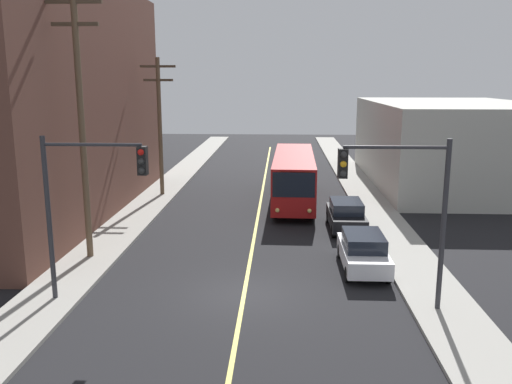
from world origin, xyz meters
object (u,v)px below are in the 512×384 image
at_px(utility_pole_mid, 160,120).
at_px(traffic_signal_left_corner, 89,188).
at_px(traffic_signal_right_corner, 400,193).
at_px(parked_car_white, 363,251).
at_px(parked_car_black, 346,215).
at_px(utility_pole_near, 81,116).
at_px(city_bus, 294,175).

xyz_separation_m(utility_pole_mid, traffic_signal_left_corner, (1.55, -18.25, -1.00)).
height_order(utility_pole_mid, traffic_signal_left_corner, utility_pole_mid).
bearing_deg(traffic_signal_left_corner, traffic_signal_right_corner, -1.35).
distance_m(parked_car_white, traffic_signal_left_corner, 11.60).
height_order(parked_car_white, parked_car_black, same).
bearing_deg(traffic_signal_left_corner, utility_pole_mid, 94.86).
distance_m(parked_car_white, utility_pole_near, 13.52).
bearing_deg(city_bus, traffic_signal_left_corner, -114.36).
xyz_separation_m(city_bus, utility_pole_mid, (-9.16, 1.44, 3.49)).
relative_size(parked_car_white, utility_pole_near, 0.38).
height_order(parked_car_black, utility_pole_mid, utility_pole_mid).
distance_m(parked_car_black, traffic_signal_left_corner, 14.96).
relative_size(city_bus, parked_car_black, 2.77).
distance_m(utility_pole_near, utility_pole_mid, 13.54).
bearing_deg(utility_pole_mid, traffic_signal_right_corner, -56.23).
height_order(city_bus, traffic_signal_left_corner, traffic_signal_left_corner).
bearing_deg(traffic_signal_left_corner, city_bus, 65.64).
bearing_deg(traffic_signal_left_corner, parked_car_black, 44.76).
distance_m(parked_car_black, utility_pole_near, 14.56).
relative_size(parked_car_black, traffic_signal_right_corner, 0.73).
relative_size(parked_car_black, utility_pole_near, 0.38).
bearing_deg(utility_pole_mid, parked_car_black, -33.95).
bearing_deg(parked_car_black, utility_pole_mid, 146.05).
relative_size(utility_pole_mid, traffic_signal_left_corner, 1.56).
xyz_separation_m(city_bus, traffic_signal_left_corner, (-7.61, -16.81, 2.49)).
height_order(city_bus, utility_pole_near, utility_pole_near).
xyz_separation_m(traffic_signal_left_corner, traffic_signal_right_corner, (10.82, -0.26, 0.00)).
bearing_deg(city_bus, utility_pole_near, -128.33).
distance_m(utility_pole_near, traffic_signal_left_corner, 5.59).
height_order(parked_car_black, utility_pole_near, utility_pole_near).
bearing_deg(parked_car_white, traffic_signal_right_corner, -83.49).
xyz_separation_m(parked_car_black, traffic_signal_right_corner, (0.49, -10.50, 3.46)).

